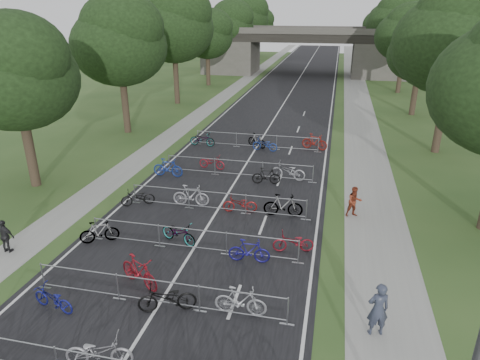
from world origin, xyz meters
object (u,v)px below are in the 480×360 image
object	(u,v)px
overpass_bridge	(303,51)
pedestrian_b	(354,202)
pedestrian_a	(378,309)
pedestrian_c	(5,237)

from	to	relation	value
overpass_bridge	pedestrian_b	size ratio (longest dim) A/B	19.51
pedestrian_a	pedestrian_c	distance (m)	15.32
overpass_bridge	pedestrian_b	xyz separation A→B (m)	(6.91, -49.04, -2.74)
pedestrian_a	overpass_bridge	bearing A→B (deg)	-97.69
overpass_bridge	pedestrian_b	world-z (taller)	overpass_bridge
overpass_bridge	pedestrian_c	distance (m)	56.48
pedestrian_b	pedestrian_c	world-z (taller)	pedestrian_b
overpass_bridge	pedestrian_a	size ratio (longest dim) A/B	16.18
pedestrian_a	pedestrian_c	xyz separation A→B (m)	(-15.23, 1.70, -0.20)
pedestrian_c	pedestrian_a	bearing A→B (deg)	174.88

